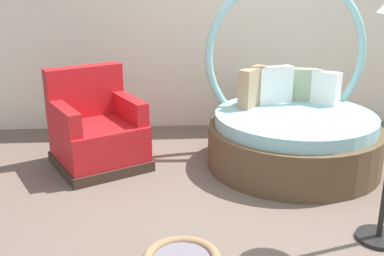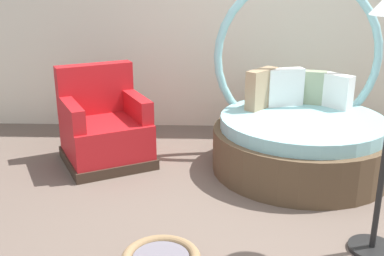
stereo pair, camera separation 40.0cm
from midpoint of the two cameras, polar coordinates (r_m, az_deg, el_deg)
name	(u,v)px [view 2 (the right image)]	position (r m, az deg, el deg)	size (l,w,h in m)	color
ground_plane	(261,231)	(3.64, 11.52, -12.19)	(8.00, 8.00, 0.02)	#66564C
round_daybed	(300,130)	(4.65, 15.38, -0.33)	(1.66, 1.66, 1.84)	brown
red_armchair	(104,129)	(4.68, -8.21, -0.22)	(1.08, 1.08, 0.94)	#38281E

